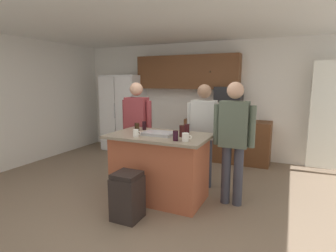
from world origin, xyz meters
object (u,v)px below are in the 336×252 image
person_elder_center (204,129)px  tumbler_amber (187,129)px  mug_blue_stoneware (186,137)px  serving_tray (159,133)px  trash_bin (127,196)px  glass_dark_ale (176,136)px  glass_pilsner (144,126)px  person_guest_by_door (137,124)px  glass_short_whisky (137,128)px  glass_stout_tall (182,131)px  microwave_over_range (229,94)px  refrigerator (124,113)px  person_guest_right (234,135)px  mug_ceramic_white (136,133)px  kitchen_island (160,166)px

person_elder_center → tumbler_amber: (-0.12, -0.46, 0.07)m
mug_blue_stoneware → serving_tray: 0.54m
person_elder_center → trash_bin: bearing=11.0°
person_elder_center → glass_dark_ale: size_ratio=12.84×
glass_pilsner → person_guest_by_door: bearing=135.1°
person_guest_by_door → glass_dark_ale: bearing=0.6°
glass_short_whisky → glass_stout_tall: glass_stout_tall is taller
mug_blue_stoneware → glass_pilsner: bearing=150.9°
mug_blue_stoneware → microwave_over_range: bearing=90.5°
refrigerator → person_guest_right: (3.13, -2.00, 0.07)m
microwave_over_range → mug_blue_stoneware: 2.66m
person_elder_center → trash_bin: (-0.54, -1.44, -0.67)m
tumbler_amber → glass_stout_tall: glass_stout_tall is taller
mug_blue_stoneware → serving_tray: (-0.50, 0.22, -0.03)m
person_guest_right → trash_bin: person_guest_right is taller
mug_ceramic_white → glass_dark_ale: 0.60m
microwave_over_range → person_guest_by_door: 2.21m
mug_ceramic_white → tumbler_amber: bearing=44.0°
trash_bin → tumbler_amber: bearing=66.8°
mug_ceramic_white → mug_blue_stoneware: 0.73m
trash_bin → person_guest_right: bearing=41.3°
person_elder_center → trash_bin: size_ratio=2.76×
glass_dark_ale → glass_pilsner: (-0.76, 0.53, 0.00)m
refrigerator → mug_ceramic_white: size_ratio=15.25×
mug_ceramic_white → tumbler_amber: tumbler_amber is taller
glass_dark_ale → trash_bin: 0.98m
glass_stout_tall → serving_tray: size_ratio=0.37×
refrigerator → glass_dark_ale: 3.56m
person_guest_by_door → serving_tray: size_ratio=3.88×
glass_stout_tall → serving_tray: 0.36m
mug_ceramic_white → person_guest_right: bearing=22.9°
kitchen_island → glass_short_whisky: (-0.35, -0.03, 0.56)m
refrigerator → person_guest_by_door: 2.18m
microwave_over_range → glass_pilsner: bearing=-112.2°
kitchen_island → glass_pilsner: size_ratio=10.68×
glass_short_whisky → glass_pilsner: bearing=97.3°
mug_blue_stoneware → mug_ceramic_white: bearing=-178.1°
mug_blue_stoneware → glass_dark_ale: size_ratio=1.00×
microwave_over_range → serving_tray: microwave_over_range is taller
mug_blue_stoneware → glass_stout_tall: 0.27m
glass_dark_ale → serving_tray: size_ratio=0.30×
microwave_over_range → glass_short_whisky: 2.58m
microwave_over_range → mug_ceramic_white: 2.77m
glass_stout_tall → tumbler_amber: bearing=96.3°
person_elder_center → glass_stout_tall: 0.74m
glass_stout_tall → glass_pilsner: glass_stout_tall is taller
person_guest_right → glass_short_whisky: person_guest_right is taller
refrigerator → microwave_over_range: (2.60, 0.12, 0.52)m
refrigerator → tumbler_amber: refrigerator is taller
glass_short_whisky → glass_pilsner: size_ratio=1.13×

